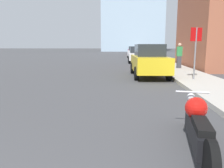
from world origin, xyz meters
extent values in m
cube|color=#B2ADA3|center=(5.18, 40.00, 0.07)|extent=(2.23, 240.00, 0.15)
cylinder|color=black|center=(3.12, 4.38, 0.29)|extent=(0.19, 0.58, 0.57)
cylinder|color=black|center=(2.82, 2.44, 0.29)|extent=(0.19, 0.58, 0.57)
cube|color=black|center=(2.97, 3.41, 0.31)|extent=(0.47, 1.52, 0.31)
sphere|color=red|center=(3.01, 3.71, 0.61)|extent=(0.37, 0.37, 0.37)
cube|color=black|center=(2.92, 3.10, 0.52)|extent=(0.32, 0.71, 0.10)
sphere|color=silver|center=(3.12, 4.42, 0.63)|extent=(0.16, 0.16, 0.16)
cylinder|color=silver|center=(3.10, 4.28, 0.76)|extent=(0.62, 0.13, 0.04)
cube|color=gold|center=(3.00, 12.14, 0.73)|extent=(1.89, 4.59, 0.79)
cube|color=#23282D|center=(3.00, 12.14, 1.44)|extent=(1.52, 2.23, 0.63)
cylinder|color=black|center=(2.14, 13.49, 0.34)|extent=(0.23, 0.69, 0.68)
cylinder|color=black|center=(3.72, 13.57, 0.34)|extent=(0.23, 0.69, 0.68)
cylinder|color=black|center=(2.28, 10.70, 0.34)|extent=(0.23, 0.69, 0.68)
cylinder|color=black|center=(3.86, 10.78, 0.34)|extent=(0.23, 0.69, 0.68)
cube|color=silver|center=(2.81, 22.64, 0.66)|extent=(1.75, 4.13, 0.69)
cube|color=#23282D|center=(2.81, 22.64, 1.31)|extent=(1.46, 1.99, 0.59)
cylinder|color=black|center=(1.99, 23.90, 0.31)|extent=(0.21, 0.63, 0.63)
cylinder|color=black|center=(3.59, 23.93, 0.31)|extent=(0.21, 0.63, 0.63)
cylinder|color=black|center=(2.03, 21.36, 0.31)|extent=(0.21, 0.63, 0.63)
cylinder|color=black|center=(3.63, 21.38, 0.31)|extent=(0.21, 0.63, 0.63)
cube|color=#BCBCC1|center=(2.82, 33.67, 0.71)|extent=(1.99, 4.18, 0.73)
cube|color=#23282D|center=(2.82, 33.67, 1.36)|extent=(1.62, 2.04, 0.57)
cylinder|color=black|center=(2.04, 34.98, 0.35)|extent=(0.24, 0.70, 0.69)
cylinder|color=black|center=(3.73, 34.90, 0.35)|extent=(0.24, 0.70, 0.69)
cylinder|color=black|center=(1.91, 32.45, 0.35)|extent=(0.24, 0.70, 0.69)
cylinder|color=black|center=(3.60, 32.36, 0.35)|extent=(0.24, 0.70, 0.69)
cube|color=red|center=(2.80, 44.84, 0.70)|extent=(1.68, 4.20, 0.75)
cube|color=#23282D|center=(2.80, 44.84, 1.38)|extent=(1.42, 2.02, 0.61)
cylinder|color=black|center=(2.02, 46.15, 0.33)|extent=(0.20, 0.65, 0.65)
cylinder|color=black|center=(3.60, 46.14, 0.33)|extent=(0.20, 0.65, 0.65)
cylinder|color=black|center=(2.01, 43.55, 0.33)|extent=(0.20, 0.65, 0.65)
cylinder|color=black|center=(3.58, 43.54, 0.33)|extent=(0.20, 0.65, 0.65)
cube|color=#1E3899|center=(2.96, 56.59, 0.65)|extent=(2.14, 4.07, 0.63)
cube|color=#23282D|center=(2.96, 56.59, 1.31)|extent=(1.68, 2.02, 0.69)
cylinder|color=black|center=(2.23, 57.88, 0.34)|extent=(0.26, 0.69, 0.67)
cylinder|color=black|center=(3.92, 57.72, 0.34)|extent=(0.26, 0.69, 0.67)
cylinder|color=black|center=(2.00, 55.46, 0.34)|extent=(0.26, 0.69, 0.67)
cylinder|color=black|center=(3.69, 55.30, 0.34)|extent=(0.26, 0.69, 0.67)
cylinder|color=slate|center=(4.91, 10.31, 1.31)|extent=(0.07, 0.07, 2.33)
cube|color=red|center=(4.91, 10.31, 2.18)|extent=(0.57, 0.26, 0.60)
cube|color=#38383D|center=(5.44, 15.65, 0.57)|extent=(0.29, 0.20, 0.83)
cube|color=#2D7F42|center=(5.44, 15.65, 1.31)|extent=(0.36, 0.20, 0.66)
sphere|color=tan|center=(5.44, 15.65, 1.76)|extent=(0.24, 0.24, 0.24)
camera|label=1|loc=(1.84, 0.03, 1.64)|focal=35.00mm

